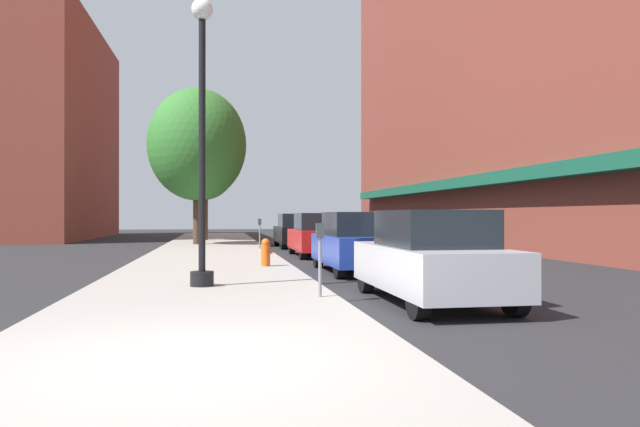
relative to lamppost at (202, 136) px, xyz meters
name	(u,v)px	position (x,y,z in m)	size (l,w,h in m)	color
ground_plane	(310,254)	(4.07, 11.72, -3.20)	(90.00, 90.00, 0.00)	#232326
sidewalk_slab	(212,252)	(0.07, 12.72, -3.14)	(4.80, 50.00, 0.12)	gray
building_far_background	(51,132)	(-10.95, 30.72, 4.06)	(6.80, 18.00, 14.56)	brown
lamppost	(202,136)	(0.00, 0.00, 0.00)	(0.48, 0.48, 5.90)	black
fire_hydrant	(266,252)	(1.66, 4.58, -2.68)	(0.33, 0.26, 0.79)	#E05614
parking_meter_near	(260,230)	(2.12, 13.65, -2.25)	(0.14, 0.09, 1.31)	slate
parking_meter_far	(320,250)	(2.12, -1.98, -2.25)	(0.14, 0.09, 1.31)	slate
tree_near	(197,145)	(-0.73, 18.24, 1.95)	(4.94, 4.94, 7.89)	#422D1E
tree_mid	(205,163)	(-0.49, 23.45, 1.47)	(3.82, 3.82, 6.77)	#4C3823
car_silver	(431,258)	(4.07, -2.32, -2.39)	(1.80, 4.30, 1.66)	black
car_blue	(356,243)	(4.07, 3.53, -2.39)	(1.80, 4.30, 1.66)	black
car_red	(317,235)	(4.07, 10.00, -2.39)	(1.80, 4.30, 1.66)	black
car_black	(296,231)	(4.07, 16.41, -2.39)	(1.80, 4.30, 1.66)	black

